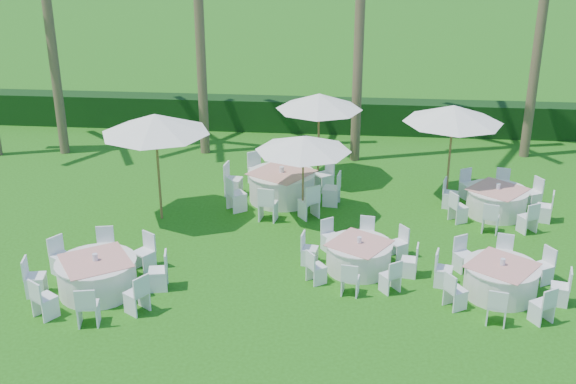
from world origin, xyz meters
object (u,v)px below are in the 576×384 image
at_px(banquet_table_a, 97,275).
at_px(banquet_table_f, 496,201).
at_px(umbrella_a, 155,124).
at_px(banquet_table_c, 501,279).
at_px(umbrella_b, 303,143).
at_px(umbrella_c, 319,101).
at_px(banquet_table_e, 282,185).
at_px(banquet_table_b, 359,256).
at_px(umbrella_d, 453,114).

bearing_deg(banquet_table_a, banquet_table_f, 28.41).
height_order(banquet_table_a, umbrella_a, umbrella_a).
bearing_deg(banquet_table_c, umbrella_b, 141.51).
distance_m(banquet_table_f, umbrella_b, 5.70).
relative_size(banquet_table_f, umbrella_b, 1.14).
distance_m(banquet_table_f, umbrella_a, 9.60).
bearing_deg(banquet_table_c, umbrella_c, 123.64).
relative_size(banquet_table_e, umbrella_b, 1.33).
relative_size(banquet_table_f, umbrella_a, 0.99).
relative_size(banquet_table_b, umbrella_b, 1.07).
bearing_deg(umbrella_c, banquet_table_c, -56.36).
xyz_separation_m(banquet_table_f, umbrella_c, (-5.10, 2.15, 2.14)).
bearing_deg(banquet_table_c, banquet_table_e, 137.43).
distance_m(banquet_table_c, umbrella_a, 9.49).
relative_size(banquet_table_b, banquet_table_f, 0.94).
height_order(banquet_table_f, umbrella_c, umbrella_c).
height_order(banquet_table_a, umbrella_c, umbrella_c).
xyz_separation_m(banquet_table_a, umbrella_c, (4.54, 7.37, 2.12)).
xyz_separation_m(banquet_table_a, banquet_table_f, (9.64, 5.22, -0.02)).
bearing_deg(banquet_table_f, umbrella_a, -172.83).
xyz_separation_m(banquet_table_a, banquet_table_c, (8.97, 0.72, -0.03)).
bearing_deg(banquet_table_f, banquet_table_a, -151.59).
bearing_deg(banquet_table_e, banquet_table_b, -61.14).
bearing_deg(umbrella_a, banquet_table_a, -95.62).
distance_m(banquet_table_a, banquet_table_b, 6.04).
distance_m(banquet_table_a, umbrella_c, 8.91).
relative_size(banquet_table_f, umbrella_d, 1.04).
bearing_deg(banquet_table_a, umbrella_c, 58.32).
xyz_separation_m(banquet_table_f, umbrella_b, (-5.36, -0.77, 1.77)).
bearing_deg(banquet_table_e, umbrella_b, -60.08).
bearing_deg(banquet_table_b, banquet_table_e, 118.86).
bearing_deg(banquet_table_b, banquet_table_f, 43.52).
height_order(banquet_table_a, banquet_table_f, banquet_table_a).
bearing_deg(banquet_table_b, umbrella_b, 118.39).
bearing_deg(banquet_table_c, umbrella_d, 96.18).
height_order(umbrella_c, umbrella_d, umbrella_d).
bearing_deg(umbrella_d, banquet_table_e, -174.20).
relative_size(banquet_table_b, umbrella_d, 0.98).
xyz_separation_m(banquet_table_b, umbrella_c, (-1.28, 5.78, 2.17)).
height_order(banquet_table_a, banquet_table_c, banquet_table_a).
xyz_separation_m(banquet_table_e, banquet_table_f, (6.07, -0.46, -0.06)).
bearing_deg(banquet_table_f, banquet_table_e, 175.68).
bearing_deg(umbrella_b, banquet_table_b, -61.61).
bearing_deg(umbrella_d, banquet_table_c, -83.82).
height_order(umbrella_a, umbrella_b, umbrella_a).
relative_size(banquet_table_c, banquet_table_e, 0.84).
xyz_separation_m(umbrella_a, umbrella_c, (4.15, 3.31, -0.19)).
bearing_deg(banquet_table_a, banquet_table_e, 57.80).
xyz_separation_m(banquet_table_c, umbrella_b, (-4.69, 3.73, 1.78)).
distance_m(banquet_table_f, umbrella_d, 2.71).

